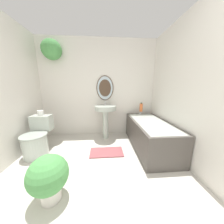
% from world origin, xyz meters
% --- Properties ---
extents(wall_back, '(2.96, 0.43, 2.40)m').
position_xyz_m(wall_back, '(-0.16, 2.69, 1.34)').
color(wall_back, silver).
rests_on(wall_back, ground_plane).
extents(wall_right, '(0.06, 2.81, 2.40)m').
position_xyz_m(wall_right, '(1.45, 1.34, 1.20)').
color(wall_right, silver).
rests_on(wall_right, ground_plane).
extents(toilet, '(0.44, 0.64, 0.70)m').
position_xyz_m(toilet, '(-1.14, 1.81, 0.30)').
color(toilet, '#B2BCB2').
rests_on(toilet, ground_plane).
extents(pedestal_sink, '(0.51, 0.51, 0.92)m').
position_xyz_m(pedestal_sink, '(0.16, 2.39, 0.64)').
color(pedestal_sink, '#B2BCB2').
rests_on(pedestal_sink, ground_plane).
extents(bathtub, '(0.67, 1.50, 0.64)m').
position_xyz_m(bathtub, '(1.06, 1.89, 0.29)').
color(bathtub, '#4C4742').
rests_on(bathtub, ground_plane).
extents(shampoo_bottle, '(0.08, 0.08, 0.23)m').
position_xyz_m(shampoo_bottle, '(1.07, 2.51, 0.75)').
color(shampoo_bottle, '#DB6633').
rests_on(shampoo_bottle, bathtub).
extents(potted_plant, '(0.42, 0.42, 0.54)m').
position_xyz_m(potted_plant, '(-0.49, 0.85, 0.31)').
color(potted_plant, silver).
rests_on(potted_plant, ground_plane).
extents(bath_mat, '(0.64, 0.35, 0.02)m').
position_xyz_m(bath_mat, '(0.16, 1.73, 0.01)').
color(bath_mat, '#934C51').
rests_on(bath_mat, ground_plane).
extents(toilet_paper_roll, '(0.11, 0.11, 0.10)m').
position_xyz_m(toilet_paper_roll, '(-1.14, 2.04, 0.75)').
color(toilet_paper_roll, white).
rests_on(toilet_paper_roll, toilet).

